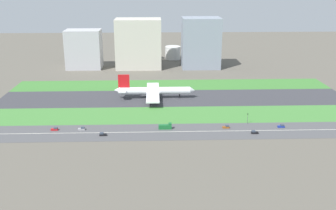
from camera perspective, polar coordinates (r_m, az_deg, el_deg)
ground_plane at (r=317.94m, az=0.84°, el=1.02°), size 800.00×800.00×0.00m
runway at (r=317.92m, az=0.84°, el=1.02°), size 280.00×46.00×0.10m
grass_median_north at (r=357.29m, az=0.51°, el=2.94°), size 280.00×36.00×0.10m
grass_median_south at (r=279.02m, az=1.25°, el=-1.43°), size 280.00×36.00×0.10m
highway at (r=249.13m, az=1.67°, el=-3.88°), size 280.00×28.00×0.10m
highway_centerline at (r=249.11m, az=1.67°, el=-3.87°), size 266.00×0.50×0.01m
airliner at (r=315.79m, az=-2.16°, el=2.07°), size 65.00×56.00×19.70m
truck_0 at (r=252.80m, az=-0.37°, el=-3.15°), size 8.40×2.50×4.00m
car_2 at (r=245.81m, az=-9.45°, el=-4.22°), size 4.40×1.80×2.00m
car_5 at (r=257.15m, az=8.44°, el=-3.16°), size 4.40×1.80×2.00m
car_4 at (r=265.99m, az=16.12°, el=-2.97°), size 4.40×1.80×2.00m
car_0 at (r=257.25m, az=-12.37°, el=-3.38°), size 4.40×1.80×2.00m
car_3 at (r=260.91m, az=-16.09°, el=-3.38°), size 4.40×1.80×2.00m
car_6 at (r=251.46m, az=12.42°, el=-3.89°), size 4.40×1.80×2.00m
traffic_light at (r=266.52m, az=11.48°, el=-1.79°), size 0.36×0.50×7.20m
terminal_building at (r=430.42m, az=-12.10°, el=7.92°), size 36.70×25.73×40.84m
hangar_building at (r=423.31m, az=-4.30°, el=8.87°), size 47.90×30.91×52.03m
office_tower at (r=425.85m, az=4.78°, el=8.98°), size 40.16×31.20×53.04m
fuel_tank_west at (r=470.56m, az=-2.61°, el=7.49°), size 20.69×20.69×14.39m
fuel_tank_centre at (r=470.97m, az=0.71°, el=7.58°), size 18.07×18.07×15.37m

